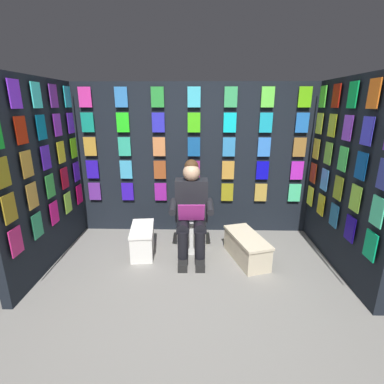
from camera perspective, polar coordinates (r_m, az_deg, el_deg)
The scene contains 8 objects.
ground_plane at distance 2.84m, azimuth -0.35°, elevation -22.89°, with size 30.00×30.00×0.00m, color gray.
display_wall_back at distance 4.10m, azimuth 0.40°, elevation 6.37°, with size 3.40×0.14×2.11m.
display_wall_left at distance 3.56m, azimuth 28.57°, elevation 2.66°, with size 0.14×1.81×2.11m.
display_wall_right at distance 3.63m, azimuth -27.83°, elevation 2.99°, with size 0.14×1.81×2.11m.
toilet at distance 3.80m, azimuth -0.09°, elevation -6.13°, with size 0.41×0.56×0.77m.
person_reading at distance 3.49m, azimuth -0.11°, elevation -3.47°, with size 0.53×0.69×1.19m.
comic_longbox_near at distance 3.73m, azimuth -9.83°, elevation -9.42°, with size 0.34×0.61×0.35m.
comic_longbox_far at distance 3.60m, azimuth 10.81°, elevation -10.82°, with size 0.51×0.80×0.31m.
Camera 1 is at (-0.07, 2.17, 1.82)m, focal length 26.75 mm.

